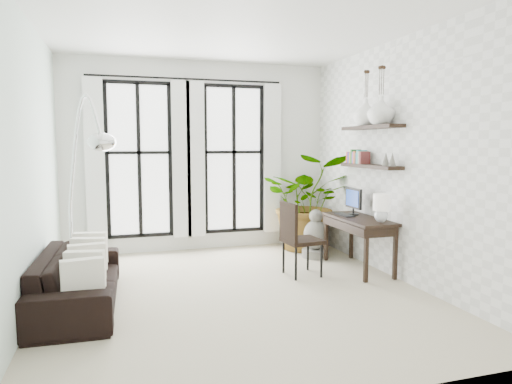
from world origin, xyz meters
name	(u,v)px	position (x,y,z in m)	size (l,w,h in m)	color
floor	(236,293)	(0.00, 0.00, 0.00)	(5.00, 5.00, 0.00)	#C0B899
ceiling	(235,23)	(0.00, 0.00, 3.20)	(5.00, 5.00, 0.00)	white
wall_left	(26,165)	(-2.25, 0.00, 1.60)	(5.00, 5.00, 0.00)	silver
wall_right	(399,160)	(2.25, 0.00, 1.60)	(5.00, 5.00, 0.00)	white
wall_back	(199,157)	(0.00, 2.50, 1.60)	(4.50, 4.50, 0.00)	white
windows	(188,159)	(-0.20, 2.43, 1.56)	(3.26, 0.13, 2.65)	white
wall_shelves	(369,150)	(2.11, 0.54, 1.73)	(0.25, 1.30, 0.60)	black
sofa	(78,279)	(-1.80, 0.09, 0.30)	(2.09, 0.82, 0.61)	black
throw_pillows	(87,262)	(-1.70, 0.09, 0.50)	(0.40, 1.52, 0.40)	white
plant	(308,202)	(1.78, 1.93, 0.82)	(1.48, 1.29, 1.65)	#2D7228
desk	(360,221)	(1.95, 0.45, 0.72)	(0.55, 1.29, 1.16)	black
desk_chair	(296,234)	(0.98, 0.48, 0.58)	(0.52, 0.52, 1.02)	black
arc_lamp	(85,147)	(-1.69, 0.35, 1.78)	(0.74, 0.77, 2.38)	silver
buddha	(316,237)	(1.67, 1.35, 0.33)	(0.43, 0.43, 0.78)	slate
vase_a	(381,111)	(2.11, 0.25, 2.27)	(0.37, 0.37, 0.38)	white
vase_b	(366,113)	(2.11, 0.65, 2.27)	(0.37, 0.37, 0.38)	white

